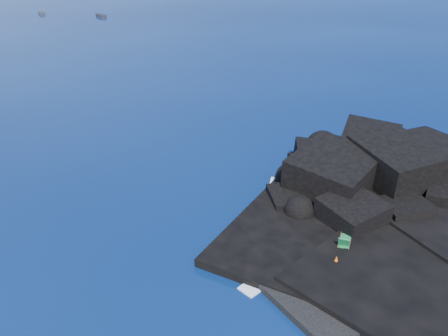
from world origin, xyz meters
The scene contains 10 objects.
ground centered at (0.00, 0.00, 0.00)m, with size 400.00×400.00×0.00m, color #031137.
headland centered at (13.00, 3.00, 0.00)m, with size 24.00×24.00×3.60m, color black, non-canonical shape.
beach centered at (4.50, 0.50, 0.00)m, with size 8.50×6.00×0.70m, color black.
surf_foam centered at (5.00, 5.00, 0.00)m, with size 10.00×8.00×0.06m, color white, non-canonical shape.
deck_chair centered at (5.90, 1.86, 0.87)m, with size 1.52×0.66×1.04m, color #1C8042, non-canonical shape.
towel centered at (5.90, -0.69, 0.37)m, with size 1.89×0.90×0.05m, color white.
sunbather centered at (5.90, -0.69, 0.51)m, with size 1.59×0.39×0.21m, color tan, non-canonical shape.
marker_cone centered at (4.24, 1.11, 0.62)m, with size 0.36×0.36×0.54m, color orange.
distant_boat_a centered at (30.46, 124.22, 0.00)m, with size 1.40×4.49×0.60m, color #2B2B31.
distant_boat_b centered at (40.95, 108.18, 0.00)m, with size 1.58×5.08×0.68m, color #232227.
Camera 1 is at (-10.63, -8.77, 13.70)m, focal length 35.00 mm.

